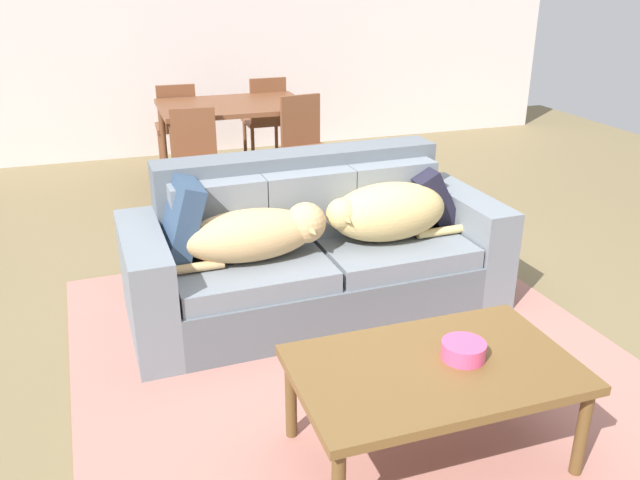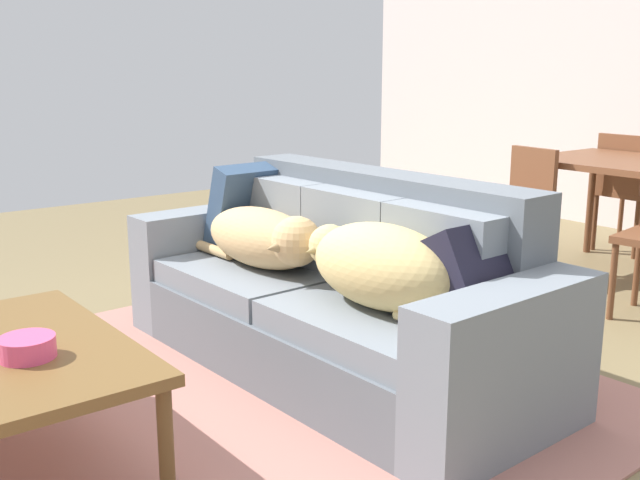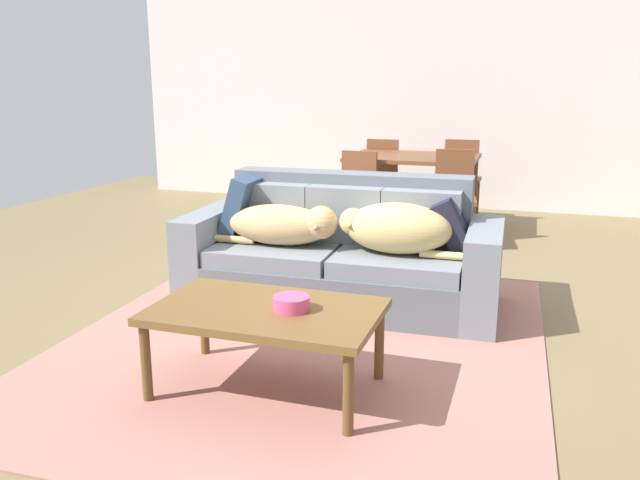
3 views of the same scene
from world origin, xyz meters
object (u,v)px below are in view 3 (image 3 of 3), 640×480
object	(u,v)px
bowl_on_coffee_table	(291,303)
dining_chair_near_right	(454,193)
coffee_table	(266,316)
dining_chair_far_right	(462,175)
couch	(342,255)
dining_table	(413,162)
throw_pillow_by_right_arm	(455,225)
dog_on_right_cushion	(395,228)
dog_on_left_cushion	(285,225)
dining_chair_near_left	(355,191)
dining_chair_far_left	(384,172)
throw_pillow_by_left_arm	(243,207)

from	to	relation	value
bowl_on_coffee_table	dining_chair_near_right	world-z (taller)	dining_chair_near_right
coffee_table	bowl_on_coffee_table	xyz separation A→B (m)	(0.13, 0.01, 0.08)
bowl_on_coffee_table	dining_chair_far_right	bearing A→B (deg)	85.90
couch	dining_table	xyz separation A→B (m)	(0.04, 2.44, 0.36)
couch	dining_table	bearing A→B (deg)	87.18
throw_pillow_by_right_arm	dining_chair_near_right	xyz separation A→B (m)	(-0.22, 1.78, -0.08)
dog_on_right_cushion	bowl_on_coffee_table	xyz separation A→B (m)	(-0.24, -1.30, -0.11)
dog_on_left_cushion	dining_chair_near_right	distance (m)	2.21
coffee_table	couch	bearing A→B (deg)	91.34
dining_chair_near_left	dining_chair_far_left	size ratio (longest dim) A/B	0.97
bowl_on_coffee_table	dining_chair_far_right	size ratio (longest dim) A/B	0.20
dog_on_left_cushion	throw_pillow_by_right_arm	bearing A→B (deg)	9.84
coffee_table	dining_chair_near_right	world-z (taller)	dining_chair_near_right
bowl_on_coffee_table	dining_chair_near_left	bearing A→B (deg)	99.96
dog_on_right_cushion	dining_table	size ratio (longest dim) A/B	0.67
couch	dog_on_right_cushion	distance (m)	0.49
throw_pillow_by_right_arm	dog_on_right_cushion	bearing A→B (deg)	-151.39
dog_on_right_cushion	dining_table	distance (m)	2.59
bowl_on_coffee_table	dining_chair_near_right	size ratio (longest dim) A/B	0.20
dog_on_left_cushion	dining_chair_far_left	xyz separation A→B (m)	(-0.03, 3.21, -0.07)
throw_pillow_by_left_arm	dining_chair_near_right	distance (m)	2.25
couch	dog_on_right_cushion	xyz separation A→B (m)	(0.40, -0.13, 0.25)
dog_on_left_cushion	bowl_on_coffee_table	bearing A→B (deg)	-69.16
dining_chair_far_left	throw_pillow_by_right_arm	bearing A→B (deg)	113.09
couch	dog_on_left_cushion	world-z (taller)	couch
throw_pillow_by_left_arm	throw_pillow_by_right_arm	size ratio (longest dim) A/B	1.23
coffee_table	bowl_on_coffee_table	size ratio (longest dim) A/B	6.25
couch	dining_chair_near_right	world-z (taller)	dining_chair_near_right
coffee_table	bowl_on_coffee_table	distance (m)	0.15
couch	dining_chair_near_left	xyz separation A→B (m)	(-0.40, 1.81, 0.14)
dog_on_left_cushion	dining_chair_near_left	xyz separation A→B (m)	(-0.04, 1.97, -0.09)
throw_pillow_by_right_arm	dining_chair_far_right	size ratio (longest dim) A/B	0.42
dining_table	dining_chair_far_right	xyz separation A→B (m)	(0.44, 0.57, -0.19)
coffee_table	dining_chair_far_left	bearing A→B (deg)	95.43
throw_pillow_by_left_arm	dining_table	distance (m)	2.55
couch	dining_chair_far_left	xyz separation A→B (m)	(-0.39, 3.05, 0.16)
coffee_table	dining_chair_near_left	world-z (taller)	dining_chair_near_left
dining_chair_near_left	dining_chair_near_right	xyz separation A→B (m)	(0.95, 0.04, 0.03)
coffee_table	dining_chair_near_right	xyz separation A→B (m)	(0.51, 3.29, 0.11)
dining_chair_far_left	dog_on_right_cushion	bearing A→B (deg)	105.95
dining_chair_far_left	bowl_on_coffee_table	bearing A→B (deg)	99.01
throw_pillow_by_left_arm	dining_chair_far_right	distance (m)	3.23
throw_pillow_by_right_arm	coffee_table	world-z (taller)	throw_pillow_by_right_arm
couch	bowl_on_coffee_table	distance (m)	1.45
bowl_on_coffee_table	dining_chair_near_right	distance (m)	3.30
dog_on_left_cushion	dining_table	size ratio (longest dim) A/B	0.71
bowl_on_coffee_table	dining_chair_near_right	xyz separation A→B (m)	(0.38, 3.28, 0.03)
throw_pillow_by_right_arm	dining_chair_far_left	size ratio (longest dim) A/B	0.43
dog_on_left_cushion	coffee_table	size ratio (longest dim) A/B	0.82
throw_pillow_by_left_arm	bowl_on_coffee_table	world-z (taller)	throw_pillow_by_left_arm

